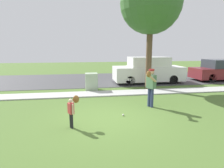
{
  "coord_description": "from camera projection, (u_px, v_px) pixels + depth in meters",
  "views": [
    {
      "loc": [
        -0.91,
        -6.55,
        2.55
      ],
      "look_at": [
        0.33,
        1.34,
        1.0
      ],
      "focal_mm": 30.13,
      "sensor_mm": 36.0,
      "label": 1
    }
  ],
  "objects": [
    {
      "name": "parked_suv_maroon",
      "position": [
        222.0,
        70.0,
        14.83
      ],
      "size": [
        4.7,
        1.9,
        1.63
      ],
      "rotation": [
        0.0,
        0.0,
        3.14
      ],
      "color": "maroon",
      "rests_on": "road_surface"
    },
    {
      "name": "sidewalk_strip",
      "position": [
        100.0,
        94.0,
        10.46
      ],
      "size": [
        36.0,
        1.2,
        0.06
      ],
      "primitive_type": "cube",
      "color": "#B2B2AD",
      "rests_on": "ground"
    },
    {
      "name": "road_surface",
      "position": [
        94.0,
        79.0,
        15.31
      ],
      "size": [
        36.0,
        6.8,
        0.02
      ],
      "primitive_type": "cube",
      "color": "#424244",
      "rests_on": "ground"
    },
    {
      "name": "ground_plane",
      "position": [
        100.0,
        95.0,
        10.37
      ],
      "size": [
        48.0,
        48.0,
        0.0
      ],
      "primitive_type": "plane",
      "color": "#4C6B2D"
    },
    {
      "name": "baseball",
      "position": [
        123.0,
        115.0,
        7.13
      ],
      "size": [
        0.07,
        0.07,
        0.07
      ],
      "primitive_type": "sphere",
      "color": "white",
      "rests_on": "ground"
    },
    {
      "name": "parked_van_white",
      "position": [
        148.0,
        71.0,
        13.72
      ],
      "size": [
        5.0,
        1.95,
        1.88
      ],
      "rotation": [
        0.0,
        0.0,
        3.14
      ],
      "color": "silver",
      "rests_on": "road_surface"
    },
    {
      "name": "person_child",
      "position": [
        73.0,
        107.0,
        6.03
      ],
      "size": [
        0.4,
        0.52,
        1.01
      ],
      "rotation": [
        0.0,
        0.0,
        0.48
      ],
      "color": "black",
      "rests_on": "ground"
    },
    {
      "name": "street_tree_near",
      "position": [
        151.0,
        3.0,
        11.02
      ],
      "size": [
        3.64,
        3.64,
        6.96
      ],
      "color": "brown",
      "rests_on": "ground"
    },
    {
      "name": "utility_cabinet",
      "position": [
        91.0,
        82.0,
        11.39
      ],
      "size": [
        0.73,
        0.7,
        1.04
      ],
      "primitive_type": "cube",
      "color": "#9EB293",
      "rests_on": "ground"
    },
    {
      "name": "person_adult",
      "position": [
        151.0,
        84.0,
        8.01
      ],
      "size": [
        0.6,
        0.8,
        1.66
      ],
      "rotation": [
        0.0,
        0.0,
        -2.66
      ],
      "color": "navy",
      "rests_on": "ground"
    }
  ]
}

